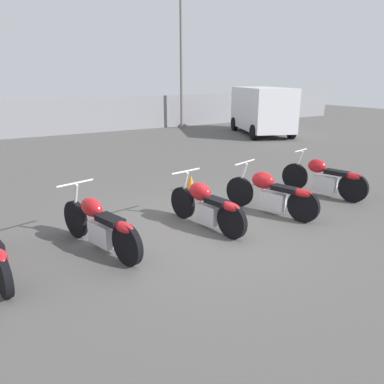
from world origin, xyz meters
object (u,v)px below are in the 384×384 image
object	(u,v)px
motorcycle_slot_2	(207,205)
motorcycle_slot_1	(100,225)
light_pole_left	(181,40)
motorcycle_slot_4	(325,178)
motorcycle_slot_3	(271,193)
traffic_cone_near	(191,184)
parked_van	(262,109)

from	to	relation	value
motorcycle_slot_2	motorcycle_slot_1	bearing A→B (deg)	167.83
light_pole_left	motorcycle_slot_4	world-z (taller)	light_pole_left
motorcycle_slot_3	traffic_cone_near	bearing A→B (deg)	89.23
motorcycle_slot_3	parked_van	world-z (taller)	parked_van
traffic_cone_near	motorcycle_slot_3	bearing A→B (deg)	-73.19
motorcycle_slot_4	traffic_cone_near	bearing A→B (deg)	129.46
light_pole_left	traffic_cone_near	distance (m)	13.24
light_pole_left	parked_van	world-z (taller)	light_pole_left
motorcycle_slot_3	parked_van	distance (m)	11.80
motorcycle_slot_3	traffic_cone_near	xyz separation A→B (m)	(-0.65, 2.15, -0.23)
motorcycle_slot_1	motorcycle_slot_3	world-z (taller)	motorcycle_slot_1
traffic_cone_near	parked_van	bearing A→B (deg)	39.55
motorcycle_slot_1	motorcycle_slot_4	bearing A→B (deg)	-13.00
motorcycle_slot_4	traffic_cone_near	world-z (taller)	motorcycle_slot_4
motorcycle_slot_3	parked_van	bearing A→B (deg)	32.11
motorcycle_slot_3	parked_van	xyz separation A→B (m)	(7.62, 8.98, 0.81)
light_pole_left	parked_van	size ratio (longest dim) A/B	1.60
motorcycle_slot_1	motorcycle_slot_2	xyz separation A→B (m)	(2.03, -0.08, 0.00)
motorcycle_slot_2	traffic_cone_near	size ratio (longest dim) A/B	4.47
motorcycle_slot_1	motorcycle_slot_3	distance (m)	3.60
motorcycle_slot_2	traffic_cone_near	xyz separation A→B (m)	(0.92, 2.10, -0.23)
traffic_cone_near	motorcycle_slot_1	bearing A→B (deg)	-145.70
light_pole_left	motorcycle_slot_3	size ratio (longest dim) A/B	3.80
motorcycle_slot_1	light_pole_left	bearing A→B (deg)	40.92
motorcycle_slot_1	motorcycle_slot_3	xyz separation A→B (m)	(3.60, -0.14, 0.01)
parked_van	motorcycle_slot_4	bearing A→B (deg)	-100.88
motorcycle_slot_1	motorcycle_slot_2	bearing A→B (deg)	-16.76
motorcycle_slot_2	motorcycle_slot_3	bearing A→B (deg)	-11.84
light_pole_left	motorcycle_slot_4	distance (m)	13.91
motorcycle_slot_4	traffic_cone_near	size ratio (longest dim) A/B	4.73
motorcycle_slot_3	motorcycle_slot_4	world-z (taller)	motorcycle_slot_4
motorcycle_slot_4	motorcycle_slot_2	bearing A→B (deg)	168.61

